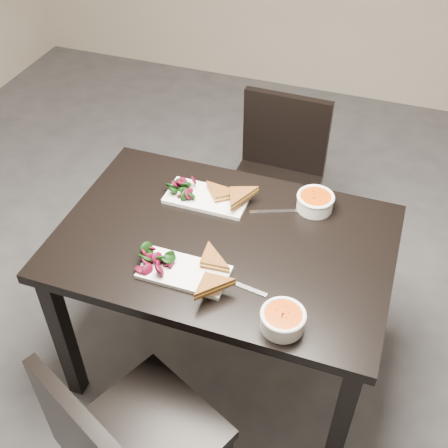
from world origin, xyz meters
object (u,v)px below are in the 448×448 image
object	(u,v)px
chair_near	(125,444)
plate_near	(184,272)
table	(224,258)
plate_far	(207,198)
soup_bowl_near	(283,319)
soup_bowl_far	(315,201)
chair_far	(277,173)

from	to	relation	value
chair_near	plate_near	world-z (taller)	chair_near
table	plate_far	size ratio (longest dim) A/B	3.79
table	plate_far	bearing A→B (deg)	126.16
table	soup_bowl_near	xyz separation A→B (m)	(0.30, -0.31, 0.13)
chair_near	plate_near	size ratio (longest dim) A/B	2.85
plate_far	soup_bowl_far	world-z (taller)	soup_bowl_far
chair_near	soup_bowl_far	xyz separation A→B (m)	(0.35, 0.97, 0.30)
chair_near	plate_near	distance (m)	0.57
chair_far	plate_near	xyz separation A→B (m)	(-0.07, -0.99, 0.27)
soup_bowl_near	soup_bowl_far	xyz separation A→B (m)	(-0.03, 0.58, 0.00)
soup_bowl_far	plate_near	bearing A→B (deg)	-125.46
soup_bowl_near	plate_far	bearing A→B (deg)	131.18
plate_near	chair_far	bearing A→B (deg)	86.02
chair_far	chair_near	bearing A→B (deg)	-91.68
table	chair_far	xyz separation A→B (m)	(-0.00, 0.78, -0.17)
table	plate_near	size ratio (longest dim) A/B	4.02
chair_far	soup_bowl_far	size ratio (longest dim) A/B	5.96
soup_bowl_far	chair_near	bearing A→B (deg)	-109.66
plate_near	soup_bowl_far	xyz separation A→B (m)	(0.34, 0.48, 0.03)
chair_far	plate_near	distance (m)	1.03
plate_near	soup_bowl_near	size ratio (longest dim) A/B	2.11
chair_near	chair_far	bearing A→B (deg)	112.04
table	chair_far	distance (m)	0.80
plate_far	soup_bowl_near	bearing A→B (deg)	-48.82
chair_far	soup_bowl_far	distance (m)	0.65
chair_near	soup_bowl_near	distance (m)	0.62
plate_near	plate_far	bearing A→B (deg)	99.48
table	chair_far	bearing A→B (deg)	90.04
soup_bowl_far	chair_far	bearing A→B (deg)	117.80
plate_far	soup_bowl_far	bearing A→B (deg)	12.01
chair_far	plate_far	size ratio (longest dim) A/B	2.68
table	plate_near	distance (m)	0.24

